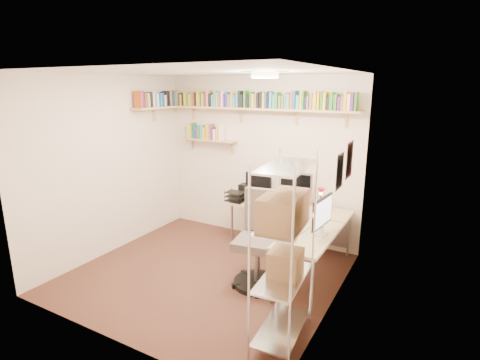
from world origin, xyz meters
The scene contains 6 objects.
ground centered at (0.00, 0.00, 0.00)m, with size 3.20×3.20×0.00m, color #4B2B20.
room_shell centered at (0.00, 0.00, 1.55)m, with size 3.24×3.04×2.52m.
wall_shelves centered at (-0.41, 1.30, 2.03)m, with size 3.12×1.09×0.80m.
corner_desk centered at (0.69, 0.96, 0.66)m, with size 1.79×1.71×1.16m.
office_chair centered at (0.69, 0.14, 0.48)m, with size 0.61×0.61×1.15m.
wire_rack centered at (1.36, -0.74, 1.10)m, with size 0.44×0.80×1.79m.
Camera 1 is at (2.51, -3.61, 2.35)m, focal length 28.00 mm.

